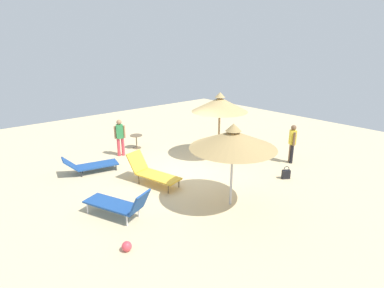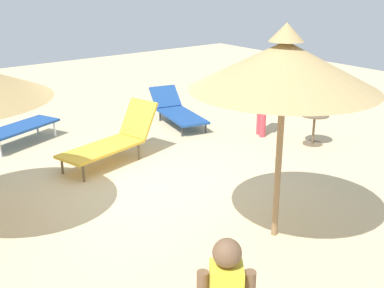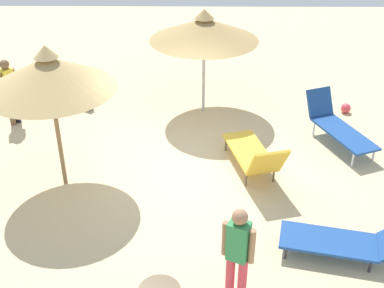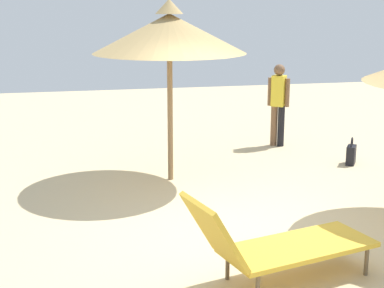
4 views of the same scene
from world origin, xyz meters
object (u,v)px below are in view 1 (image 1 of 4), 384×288
object	(u,v)px
lounge_chair_far_left	(119,204)
parasol_umbrella_edge	(220,104)
person_standing_near_right	(292,142)
side_table_round	(136,139)
beach_ball	(127,246)
handbag	(286,174)
lounge_chair_center	(90,165)
person_standing_near_left	(120,135)
parasol_umbrella_far_right	(233,139)
lounge_chair_front	(152,172)

from	to	relation	value
lounge_chair_far_left	parasol_umbrella_edge	bearing A→B (deg)	16.27
person_standing_near_right	side_table_round	bearing A→B (deg)	123.50
beach_ball	handbag	bearing A→B (deg)	-1.34
lounge_chair_far_left	lounge_chair_center	distance (m)	3.69
parasol_umbrella_edge	person_standing_near_left	bearing A→B (deg)	137.27
person_standing_near_left	person_standing_near_right	world-z (taller)	person_standing_near_left
lounge_chair_far_left	person_standing_near_left	size ratio (longest dim) A/B	1.28
lounge_chair_far_left	person_standing_near_left	xyz separation A→B (m)	(2.50, 4.52, 0.49)
parasol_umbrella_far_right	handbag	world-z (taller)	parasol_umbrella_far_right
parasol_umbrella_edge	parasol_umbrella_far_right	size ratio (longest dim) A/B	1.10
lounge_chair_front	side_table_round	bearing A→B (deg)	66.31
handbag	side_table_round	world-z (taller)	side_table_round
lounge_chair_front	person_standing_near_left	size ratio (longest dim) A/B	1.29
lounge_chair_center	parasol_umbrella_edge	bearing A→B (deg)	-21.90
person_standing_near_left	beach_ball	distance (m)	6.76
lounge_chair_front	person_standing_near_left	distance (m)	3.34
lounge_chair_center	side_table_round	distance (m)	3.15
parasol_umbrella_edge	parasol_umbrella_far_right	world-z (taller)	parasol_umbrella_edge
lounge_chair_center	person_standing_near_left	xyz separation A→B (m)	(1.80, 0.90, 0.61)
person_standing_near_left	handbag	distance (m)	6.99
lounge_chair_far_left	lounge_chair_front	bearing A→B (deg)	33.46
parasol_umbrella_edge	lounge_chair_front	bearing A→B (deg)	-174.33
lounge_chair_far_left	beach_ball	xyz separation A→B (m)	(-0.60, -1.43, -0.30)
person_standing_near_right	side_table_round	size ratio (longest dim) A/B	2.53
person_standing_near_left	person_standing_near_right	xyz separation A→B (m)	(4.86, -5.32, -0.03)
parasol_umbrella_edge	person_standing_near_right	distance (m)	3.31
beach_ball	parasol_umbrella_edge	bearing A→B (deg)	26.29
parasol_umbrella_far_right	lounge_chair_center	xyz separation A→B (m)	(-2.21, 5.14, -1.76)
lounge_chair_front	handbag	bearing A→B (deg)	-36.28
person_standing_near_left	person_standing_near_right	bearing A→B (deg)	-47.59
parasol_umbrella_edge	lounge_chair_front	world-z (taller)	parasol_umbrella_edge
parasol_umbrella_edge	beach_ball	distance (m)	7.27
parasol_umbrella_edge	lounge_chair_center	distance (m)	5.66
person_standing_near_left	lounge_chair_far_left	bearing A→B (deg)	-118.92
parasol_umbrella_edge	handbag	xyz separation A→B (m)	(0.20, -3.22, -2.11)
lounge_chair_front	person_standing_near_right	distance (m)	5.83
beach_ball	person_standing_near_right	bearing A→B (deg)	4.55
side_table_round	person_standing_near_right	bearing A→B (deg)	-56.50
side_table_round	parasol_umbrella_far_right	bearing A→B (deg)	-95.61
lounge_chair_far_left	person_standing_near_right	world-z (taller)	person_standing_near_right
lounge_chair_center	person_standing_near_left	distance (m)	2.10
lounge_chair_front	lounge_chair_center	xyz separation A→B (m)	(-1.23, 2.35, -0.13)
parasol_umbrella_far_right	lounge_chair_front	world-z (taller)	parasol_umbrella_far_right
lounge_chair_front	handbag	size ratio (longest dim) A/B	4.33
parasol_umbrella_far_right	beach_ball	size ratio (longest dim) A/B	10.52
lounge_chair_far_left	side_table_round	xyz separation A→B (m)	(3.55, 4.96, 0.00)
lounge_chair_center	handbag	size ratio (longest dim) A/B	4.31
lounge_chair_far_left	person_standing_near_right	size ratio (longest dim) A/B	1.30
person_standing_near_right	handbag	xyz separation A→B (m)	(-1.54, -0.78, -0.71)
parasol_umbrella_edge	person_standing_near_right	xyz separation A→B (m)	(1.74, -2.44, -1.40)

